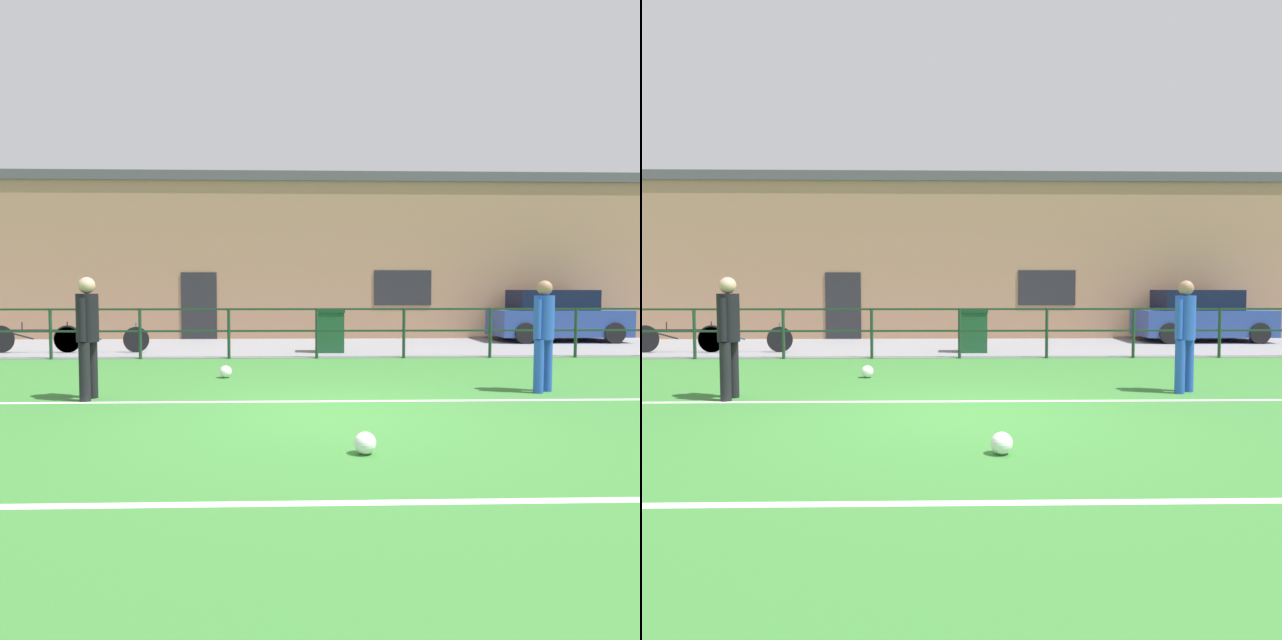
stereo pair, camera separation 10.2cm
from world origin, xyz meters
The scene contains 14 objects.
ground centered at (0.00, 0.00, -0.02)m, with size 60.00×44.00×0.04m, color #387A33.
field_line_touchline centered at (0.00, 0.94, 0.00)m, with size 36.00×0.11×0.00m, color white.
field_line_hash centered at (0.00, -2.96, 0.00)m, with size 36.00×0.11×0.00m, color white.
pavement_strip centered at (0.00, 8.50, 0.01)m, with size 48.00×5.00×0.02m, color gray.
perimeter_fence centered at (0.00, 6.00, 0.75)m, with size 36.07×0.07×1.15m.
clubhouse_facade centered at (0.00, 12.20, 2.63)m, with size 28.00×2.56×5.24m.
player_goalkeeper centered at (-3.40, 1.18, 1.00)m, with size 0.31×0.48×1.76m.
player_striker centered at (3.38, 1.58, 0.98)m, with size 0.39×0.33×1.72m.
soccer_ball_match centered at (0.28, -1.68, 0.11)m, with size 0.22×0.22×0.22m, color white.
soccer_ball_spare centered at (-1.70, 3.16, 0.11)m, with size 0.22×0.22×0.22m, color white.
parked_car_red centered at (7.28, 9.96, 0.75)m, with size 3.81×1.85×1.53m.
bicycle_parked_0 centered at (-6.92, 7.20, 0.37)m, with size 2.30×0.04×0.77m.
bicycle_parked_1 centered at (-5.28, 7.20, 0.35)m, with size 2.31×0.04×0.73m.
trash_bin_0 centered at (0.37, 7.13, 0.56)m, with size 0.67×0.57×1.06m.
Camera 2 is at (-0.23, -7.18, 1.60)m, focal length 32.54 mm.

